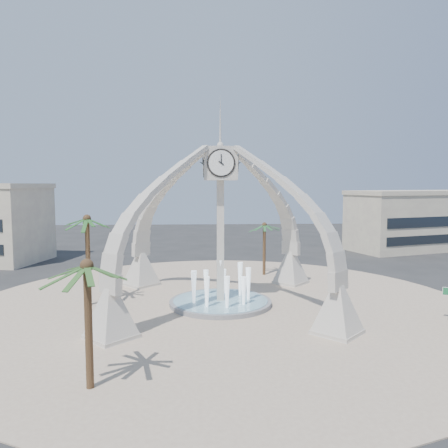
{
  "coord_description": "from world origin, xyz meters",
  "views": [
    {
      "loc": [
        -1.63,
        -33.52,
        9.49
      ],
      "look_at": [
        0.4,
        2.0,
        6.25
      ],
      "focal_mm": 35.0,
      "sensor_mm": 36.0,
      "label": 1
    }
  ],
  "objects": [
    {
      "name": "fountain",
      "position": [
        0.0,
        0.0,
        0.29
      ],
      "size": [
        8.0,
        8.0,
        3.62
      ],
      "color": "gray",
      "rests_on": "ground"
    },
    {
      "name": "palm_north",
      "position": [
        5.12,
        11.17,
        5.21
      ],
      "size": [
        4.29,
        4.29,
        5.92
      ],
      "rotation": [
        0.0,
        0.0,
        0.37
      ],
      "color": "brown",
      "rests_on": "ground"
    },
    {
      "name": "palm_west",
      "position": [
        -10.29,
        0.54,
        6.73
      ],
      "size": [
        4.55,
        4.55,
        7.59
      ],
      "rotation": [
        0.0,
        0.0,
        -0.19
      ],
      "color": "brown",
      "rests_on": "ground"
    },
    {
      "name": "palm_south",
      "position": [
        -6.74,
        -13.69,
        5.72
      ],
      "size": [
        5.13,
        5.13,
        6.54
      ],
      "rotation": [
        0.0,
        0.0,
        -0.42
      ],
      "color": "brown",
      "rests_on": "ground"
    },
    {
      "name": "building_ne",
      "position": [
        30.0,
        28.0,
        4.31
      ],
      "size": [
        21.87,
        14.17,
        8.6
      ],
      "rotation": [
        0.0,
        0.0,
        0.31
      ],
      "color": "beige",
      "rests_on": "ground"
    },
    {
      "name": "clock_tower",
      "position": [
        -0.0,
        -0.0,
        6.49
      ],
      "size": [
        17.94,
        17.94,
        16.3
      ],
      "color": "#BCB3A7",
      "rests_on": "ground"
    },
    {
      "name": "plaza",
      "position": [
        0.0,
        0.0,
        0.03
      ],
      "size": [
        40.0,
        40.0,
        0.06
      ],
      "primitive_type": "cylinder",
      "color": "#C3AD91",
      "rests_on": "ground"
    },
    {
      "name": "ground",
      "position": [
        0.0,
        0.0,
        0.0
      ],
      "size": [
        140.0,
        140.0,
        0.0
      ],
      "primitive_type": "plane",
      "color": "#282828",
      "rests_on": "ground"
    }
  ]
}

